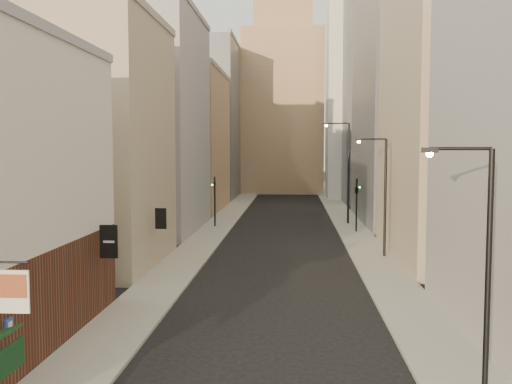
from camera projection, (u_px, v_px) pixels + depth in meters
name	position (u px, v px, depth m)	size (l,w,h in m)	color
sidewalk_left	(230.00, 214.00, 66.40)	(3.00, 140.00, 0.15)	gray
sidewalk_right	(342.00, 215.00, 65.55)	(3.00, 140.00, 0.15)	gray
left_bldg_beige	(96.00, 145.00, 37.30)	(8.00, 12.00, 16.00)	gray
left_bldg_grey	(155.00, 124.00, 53.07)	(8.00, 16.00, 20.00)	#98979D
left_bldg_tan	(190.00, 142.00, 71.09)	(8.00, 18.00, 17.00)	#9F7D5E
left_bldg_wingrid	(212.00, 122.00, 90.72)	(8.00, 20.00, 24.00)	gray
right_bldg_beige	(453.00, 116.00, 39.56)	(8.00, 16.00, 20.00)	gray
right_bldg_wingrid	(400.00, 98.00, 59.23)	(8.00, 20.00, 26.00)	gray
highrise	(408.00, 29.00, 85.73)	(21.00, 23.00, 51.20)	gray
clock_tower	(283.00, 93.00, 101.51)	(14.00, 14.00, 44.90)	#9F7D5E
white_tower	(354.00, 77.00, 86.79)	(8.00, 8.00, 41.50)	silver
streetlamp_near	(481.00, 261.00, 16.63)	(2.04, 0.45, 7.79)	black
streetlamp_mid	(382.00, 190.00, 40.00)	(2.22, 0.36, 8.46)	black
streetlamp_far	(346.00, 167.00, 57.47)	(2.71, 0.40, 10.34)	black
traffic_light_left	(215.00, 191.00, 55.45)	(0.58, 0.51, 5.00)	black
traffic_light_right	(357.00, 193.00, 52.03)	(0.66, 0.65, 5.00)	black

